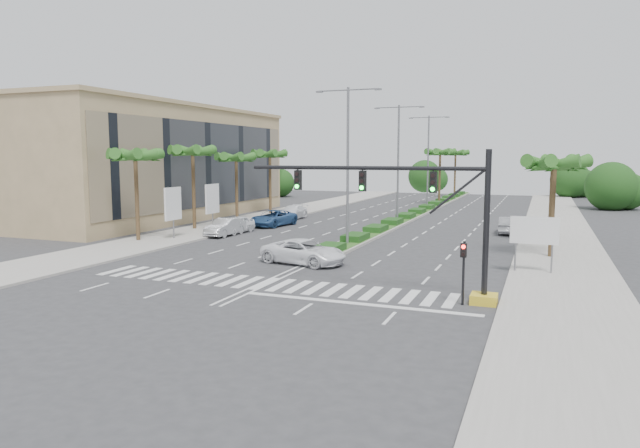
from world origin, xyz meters
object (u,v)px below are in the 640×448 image
object	(u,v)px
car_crossing	(304,252)
car_right	(508,225)
car_parked_b	(225,227)
car_parked_c	(273,218)
car_parked_d	(292,212)
car_parked_a	(235,225)

from	to	relation	value
car_crossing	car_right	size ratio (longest dim) A/B	1.24
car_parked_b	car_right	world-z (taller)	car_parked_b
car_parked_c	car_parked_d	bearing A→B (deg)	105.35
car_parked_a	car_crossing	size ratio (longest dim) A/B	0.81
car_parked_b	car_right	xyz separation A→B (m)	(22.88, 10.42, -0.01)
car_parked_c	car_crossing	size ratio (longest dim) A/B	1.00
car_parked_a	car_parked_d	distance (m)	12.53
car_parked_b	car_crossing	size ratio (longest dim) A/B	0.82
car_parked_a	car_parked_d	xyz separation A→B (m)	(0.00, 12.53, -0.02)
car_right	car_parked_d	bearing A→B (deg)	-12.09
car_parked_a	car_parked_c	xyz separation A→B (m)	(0.84, 6.03, 0.01)
car_parked_a	car_parked_c	size ratio (longest dim) A/B	0.80
car_parked_c	car_parked_b	bearing A→B (deg)	-88.20
car_parked_b	car_parked_c	world-z (taller)	car_parked_c
car_parked_b	car_parked_d	world-z (taller)	car_parked_b
car_parked_b	car_parked_d	size ratio (longest dim) A/B	0.90
car_parked_b	car_parked_d	xyz separation A→B (m)	(0.00, 14.26, -0.01)
car_parked_d	car_parked_a	bearing A→B (deg)	-91.21
car_parked_a	car_parked_b	distance (m)	1.73
car_parked_d	car_right	distance (m)	23.20
car_parked_b	car_right	distance (m)	25.14
car_parked_d	car_right	bearing A→B (deg)	-10.74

